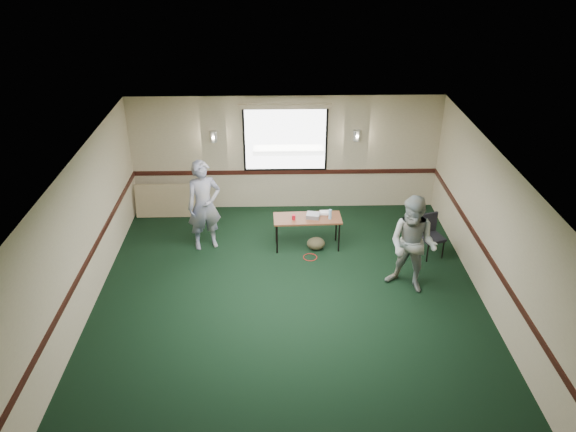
{
  "coord_description": "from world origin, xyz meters",
  "views": [
    {
      "loc": [
        -0.21,
        -7.9,
        6.19
      ],
      "look_at": [
        0.0,
        1.3,
        1.2
      ],
      "focal_mm": 35.0,
      "sensor_mm": 36.0,
      "label": 1
    }
  ],
  "objects_px": {
    "conference_chair": "(430,232)",
    "person_right": "(413,245)",
    "person_left": "(204,205)",
    "folding_table": "(307,220)",
    "projector": "(313,216)"
  },
  "relations": [
    {
      "from": "folding_table",
      "to": "person_left",
      "type": "bearing_deg",
      "value": 176.13
    },
    {
      "from": "conference_chair",
      "to": "person_right",
      "type": "xyz_separation_m",
      "value": [
        -0.65,
        -1.18,
        0.42
      ]
    },
    {
      "from": "folding_table",
      "to": "person_left",
      "type": "distance_m",
      "value": 2.13
    },
    {
      "from": "conference_chair",
      "to": "person_right",
      "type": "distance_m",
      "value": 1.41
    },
    {
      "from": "folding_table",
      "to": "projector",
      "type": "relative_size",
      "value": 5.27
    },
    {
      "from": "conference_chair",
      "to": "person_left",
      "type": "xyz_separation_m",
      "value": [
        -4.56,
        0.4,
        0.45
      ]
    },
    {
      "from": "projector",
      "to": "conference_chair",
      "type": "distance_m",
      "value": 2.38
    },
    {
      "from": "person_left",
      "to": "folding_table",
      "type": "bearing_deg",
      "value": -21.81
    },
    {
      "from": "projector",
      "to": "conference_chair",
      "type": "relative_size",
      "value": 0.3
    },
    {
      "from": "conference_chair",
      "to": "person_left",
      "type": "distance_m",
      "value": 4.6
    },
    {
      "from": "folding_table",
      "to": "person_right",
      "type": "xyz_separation_m",
      "value": [
        1.81,
        -1.51,
        0.29
      ]
    },
    {
      "from": "folding_table",
      "to": "person_right",
      "type": "bearing_deg",
      "value": -41.65
    },
    {
      "from": "projector",
      "to": "conference_chair",
      "type": "bearing_deg",
      "value": 3.71
    },
    {
      "from": "person_left",
      "to": "conference_chair",
      "type": "bearing_deg",
      "value": -24.79
    },
    {
      "from": "folding_table",
      "to": "person_left",
      "type": "height_order",
      "value": "person_left"
    }
  ]
}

